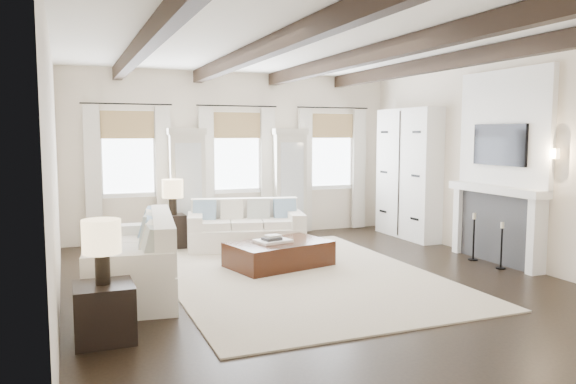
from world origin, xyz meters
name	(u,v)px	position (x,y,z in m)	size (l,w,h in m)	color
ground	(315,282)	(0.00, 0.00, 0.00)	(7.50, 7.50, 0.00)	black
room_shell	(336,142)	(0.75, 0.90, 1.89)	(6.54, 7.54, 3.22)	beige
area_rug	(298,275)	(-0.09, 0.38, 0.01)	(3.64, 5.02, 0.02)	#BFB19A
sofa_back	(246,229)	(-0.20, 2.51, 0.34)	(2.16, 1.34, 0.86)	white
sofa_left	(137,261)	(-2.32, 0.38, 0.40)	(1.32, 2.41, 0.98)	white
ottoman	(279,254)	(-0.16, 0.98, 0.19)	(1.48, 0.93, 0.39)	black
tray	(273,241)	(-0.25, 0.99, 0.41)	(0.50, 0.38, 0.04)	white
book_lower	(272,239)	(-0.28, 0.95, 0.45)	(0.26, 0.20, 0.04)	#262628
book_upper	(273,236)	(-0.25, 0.99, 0.48)	(0.22, 0.17, 0.03)	beige
side_table_front	(104,312)	(-2.83, -1.23, 0.28)	(0.56, 0.56, 0.56)	black
lamp_front	(102,240)	(-2.83, -1.23, 1.00)	(0.37, 0.37, 0.64)	black
side_table_back	(173,232)	(-1.39, 2.96, 0.30)	(0.40, 0.40, 0.60)	black
lamp_back	(173,191)	(-1.39, 2.96, 1.03)	(0.36, 0.36, 0.62)	black
candlestick_near	(501,250)	(2.90, -0.37, 0.29)	(0.14, 0.14, 0.71)	black
candlestick_far	(474,241)	(2.90, 0.25, 0.32)	(0.15, 0.15, 0.76)	black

